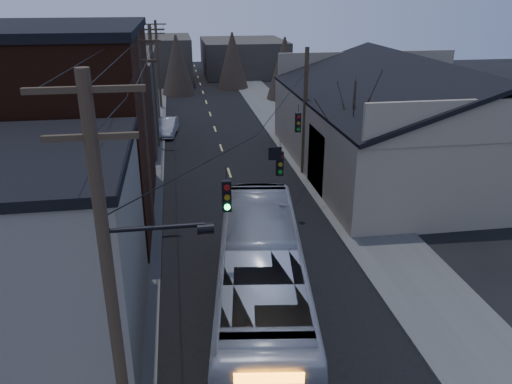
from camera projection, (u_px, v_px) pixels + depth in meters
road_surface at (224, 155)px, 38.37m from camera, size 9.00×110.00×0.02m
sidewalk_left at (137, 159)px, 37.39m from camera, size 4.00×110.00×0.12m
sidewalk_right at (306, 151)px, 39.31m from camera, size 4.00×110.00×0.12m
building_clapboard at (13, 260)px, 16.52m from camera, size 8.00×8.00×7.00m
building_brick at (49, 131)px, 25.87m from camera, size 10.00×12.00×10.00m
building_left_far at (101, 99)px, 41.15m from camera, size 9.00×14.00×7.00m
warehouse at (416, 131)px, 34.70m from camera, size 16.16×20.60×7.73m
building_far_left at (154, 59)px, 68.39m from camera, size 10.00×12.00×6.00m
building_far_right at (243, 57)px, 75.07m from camera, size 12.00×14.00×5.00m
bare_tree at (351, 143)px, 28.83m from camera, size 0.40×0.40×7.20m
utility_lines at (181, 110)px, 30.69m from camera, size 11.24×45.28×10.50m
bus at (261, 280)px, 18.52m from camera, size 4.76×13.15×3.58m
parked_car at (167, 127)px, 43.56m from camera, size 2.12×4.57×1.45m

